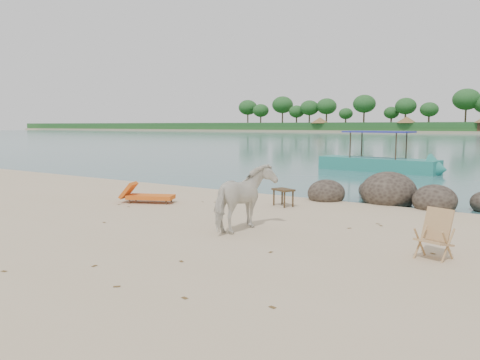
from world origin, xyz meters
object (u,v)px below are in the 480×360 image
object	(u,v)px
boulders	(399,196)
lounge_chair	(151,195)
deck_chair	(434,236)
boat_near	(378,138)
cow	(245,199)
side_table	(283,199)

from	to	relation	value
boulders	lounge_chair	distance (m)	7.38
deck_chair	boat_near	size ratio (longest dim) A/B	0.12
boat_near	cow	bearing A→B (deg)	-75.74
boulders	boat_near	world-z (taller)	boat_near
lounge_chair	side_table	bearing A→B (deg)	0.02
boat_near	deck_chair	bearing A→B (deg)	-62.38
cow	lounge_chair	xyz separation A→B (m)	(-4.35, 1.53, -0.46)
cow	boat_near	bearing A→B (deg)	-83.59
deck_chair	side_table	bearing A→B (deg)	164.17
cow	lounge_chair	world-z (taller)	cow
side_table	deck_chair	distance (m)	5.65
deck_chair	boat_near	bearing A→B (deg)	129.19
deck_chair	cow	bearing A→B (deg)	-161.55
boulders	lounge_chair	size ratio (longest dim) A/B	3.72
boulders	boat_near	bearing A→B (deg)	110.99
boulders	deck_chair	world-z (taller)	boulders
boulders	side_table	distance (m)	3.55
boulders	deck_chair	size ratio (longest dim) A/B	7.52
side_table	deck_chair	xyz separation A→B (m)	(4.67, -3.17, 0.18)
boulders	side_table	world-z (taller)	boulders
side_table	boulders	bearing A→B (deg)	67.47
boulders	deck_chair	distance (m)	6.01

